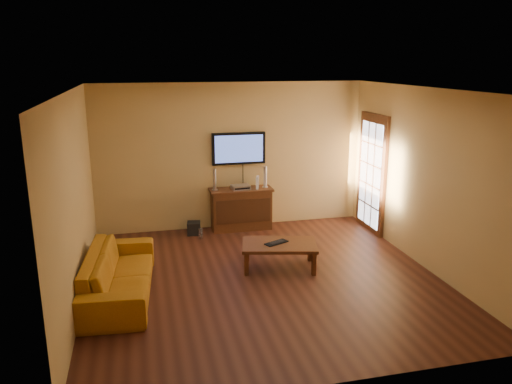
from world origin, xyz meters
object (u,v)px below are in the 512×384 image
object	(u,v)px
media_console	(241,209)
speaker_right	(265,178)
speaker_left	(215,180)
bottle	(201,233)
av_receiver	(241,187)
coffee_table	(279,246)
keyboard	(276,243)
sofa	(119,266)
television	(239,148)
game_console	(258,182)
subwoofer	(194,228)

from	to	relation	value
media_console	speaker_right	bearing A→B (deg)	1.59
speaker_left	bottle	bearing A→B (deg)	-131.24
media_console	av_receiver	xyz separation A→B (m)	(-0.01, -0.02, 0.42)
coffee_table	keyboard	world-z (taller)	keyboard
media_console	sofa	world-z (taller)	sofa
av_receiver	television	bearing A→B (deg)	82.09
sofa	speaker_left	distance (m)	2.89
media_console	game_console	world-z (taller)	game_console
media_console	television	world-z (taller)	television
speaker_left	speaker_right	size ratio (longest dim) A/B	1.00
media_console	coffee_table	xyz separation A→B (m)	(0.19, -1.92, -0.04)
coffee_table	keyboard	distance (m)	0.07
television	bottle	distance (m)	1.71
speaker_left	media_console	bearing A→B (deg)	-2.04
sofa	av_receiver	distance (m)	3.14
sofa	game_console	world-z (taller)	game_console
television	bottle	bearing A→B (deg)	-146.41
subwoofer	game_console	bearing A→B (deg)	12.41
coffee_table	bottle	size ratio (longest dim) A/B	5.87
television	subwoofer	size ratio (longest dim) A/B	4.30
keyboard	speaker_left	bearing A→B (deg)	108.29
television	game_console	distance (m)	0.71
coffee_table	sofa	world-z (taller)	sofa
game_console	coffee_table	bearing A→B (deg)	-74.51
sofa	media_console	bearing A→B (deg)	-38.74
game_console	av_receiver	bearing A→B (deg)	-164.16
television	speaker_right	xyz separation A→B (m)	(0.46, -0.17, -0.54)
subwoofer	keyboard	distance (m)	2.11
television	keyboard	distance (m)	2.36
game_console	subwoofer	distance (m)	1.44
television	keyboard	world-z (taller)	television
media_console	coffee_table	size ratio (longest dim) A/B	0.94
coffee_table	subwoofer	world-z (taller)	coffee_table
keyboard	coffee_table	bearing A→B (deg)	-20.57
game_console	keyboard	size ratio (longest dim) A/B	0.58
speaker_left	game_console	size ratio (longest dim) A/B	1.74
speaker_left	keyboard	distance (m)	2.10
media_console	speaker_right	size ratio (longest dim) A/B	2.92
game_console	sofa	bearing A→B (deg)	-118.55
speaker_right	coffee_table	bearing A→B (deg)	-98.02
sofa	speaker_right	size ratio (longest dim) A/B	5.28
speaker_left	game_console	bearing A→B (deg)	-3.60
coffee_table	game_console	distance (m)	1.97
television	sofa	world-z (taller)	television
television	coffee_table	distance (m)	2.40
sofa	speaker_right	bearing A→B (deg)	-44.15
coffee_table	media_console	bearing A→B (deg)	95.67
bottle	game_console	bearing A→B (deg)	16.21
television	bottle	xyz separation A→B (m)	(-0.82, -0.54, -1.40)
speaker_right	av_receiver	xyz separation A→B (m)	(-0.47, -0.03, -0.15)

